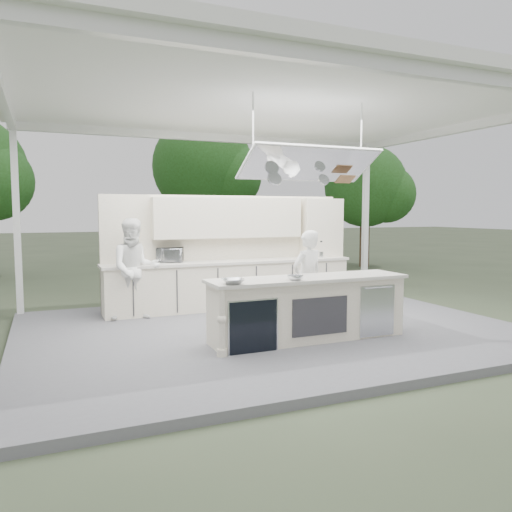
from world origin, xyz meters
name	(u,v)px	position (x,y,z in m)	size (l,w,h in m)	color
ground	(271,334)	(0.00, 0.00, 0.00)	(90.00, 90.00, 0.00)	#434E35
stage_deck	(271,331)	(0.00, 0.00, 0.06)	(8.00, 6.00, 0.12)	#5C5C60
tent	(272,107)	(0.00, -0.01, 3.71)	(8.20, 6.20, 3.86)	white
demo_island	(307,308)	(0.18, -0.91, 0.60)	(3.10, 0.79, 0.95)	#F3E8CE
back_counter	(232,284)	(0.00, 1.90, 0.60)	(5.08, 0.72, 0.95)	#F3E8CE
back_wall_unit	(248,234)	(0.44, 2.11, 1.57)	(5.05, 0.48, 2.25)	#F3E8CE
tree_cluster	(147,175)	(-0.16, 9.77, 3.29)	(19.55, 9.40, 5.85)	#4C3D26
head_chef	(307,280)	(0.52, -0.29, 0.93)	(0.59, 0.39, 1.62)	white
sous_chef	(135,269)	(-1.96, 1.55, 1.02)	(0.88, 0.69, 1.81)	white
toaster_oven	(170,255)	(-1.20, 2.08, 1.21)	(0.50, 0.34, 0.28)	silver
bowl_large	(233,281)	(-1.10, -1.15, 1.11)	(0.30, 0.30, 0.07)	#B9BCC1
bowl_small	(295,278)	(-0.15, -1.15, 1.11)	(0.23, 0.23, 0.07)	silver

